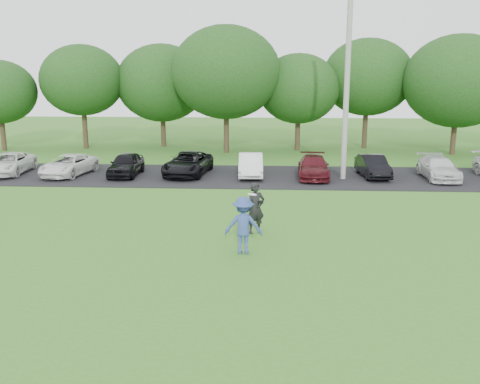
% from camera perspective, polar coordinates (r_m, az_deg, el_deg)
% --- Properties ---
extents(ground, '(100.00, 100.00, 0.00)m').
position_cam_1_polar(ground, '(16.44, -0.71, -7.15)').
color(ground, '#387220').
rests_on(ground, ground).
extents(parking_lot, '(32.00, 6.50, 0.03)m').
position_cam_1_polar(parking_lot, '(28.97, 1.09, 1.70)').
color(parking_lot, black).
rests_on(parking_lot, ground).
extents(utility_pole, '(0.28, 0.28, 10.51)m').
position_cam_1_polar(utility_pole, '(28.25, 11.36, 11.87)').
color(utility_pole, '#999A95').
rests_on(utility_pole, ground).
extents(frisbee_player, '(1.19, 0.70, 1.99)m').
position_cam_1_polar(frisbee_player, '(16.67, 0.35, -3.57)').
color(frisbee_player, '#32488E').
rests_on(frisbee_player, ground).
extents(camera_bystander, '(0.79, 0.69, 1.82)m').
position_cam_1_polar(camera_bystander, '(18.71, 1.70, -1.73)').
color(camera_bystander, black).
rests_on(camera_bystander, ground).
extents(parked_cars, '(29.13, 4.93, 1.26)m').
position_cam_1_polar(parked_cars, '(28.81, 0.42, 2.86)').
color(parked_cars, silver).
rests_on(parked_cars, parking_lot).
extents(tree_row, '(42.39, 9.85, 8.64)m').
position_cam_1_polar(tree_row, '(38.17, 4.03, 11.76)').
color(tree_row, '#38281C').
rests_on(tree_row, ground).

